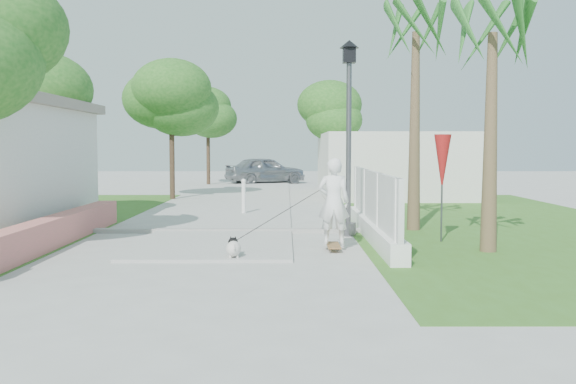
{
  "coord_description": "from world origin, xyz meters",
  "views": [
    {
      "loc": [
        1.48,
        -9.12,
        2.03
      ],
      "look_at": [
        1.52,
        4.15,
        1.1
      ],
      "focal_mm": 40.0,
      "sensor_mm": 36.0,
      "label": 1
    }
  ],
  "objects_px": {
    "patio_umbrella": "(442,163)",
    "parked_car": "(265,170)",
    "dog": "(233,248)",
    "skateboarder": "(292,212)",
    "street_lamp": "(349,130)",
    "bollard": "(244,196)"
  },
  "relations": [
    {
      "from": "dog",
      "to": "skateboarder",
      "type": "bearing_deg",
      "value": 28.74
    },
    {
      "from": "parked_car",
      "to": "dog",
      "type": "bearing_deg",
      "value": 156.43
    },
    {
      "from": "bollard",
      "to": "skateboarder",
      "type": "relative_size",
      "value": 0.5
    },
    {
      "from": "skateboarder",
      "to": "parked_car",
      "type": "height_order",
      "value": "skateboarder"
    },
    {
      "from": "bollard",
      "to": "skateboarder",
      "type": "xyz_separation_m",
      "value": [
        1.39,
        -6.92,
        0.21
      ]
    },
    {
      "from": "street_lamp",
      "to": "patio_umbrella",
      "type": "bearing_deg",
      "value": -27.76
    },
    {
      "from": "street_lamp",
      "to": "dog",
      "type": "bearing_deg",
      "value": -126.59
    },
    {
      "from": "patio_umbrella",
      "to": "parked_car",
      "type": "height_order",
      "value": "patio_umbrella"
    },
    {
      "from": "dog",
      "to": "parked_car",
      "type": "xyz_separation_m",
      "value": [
        -0.23,
        24.33,
        0.53
      ]
    },
    {
      "from": "patio_umbrella",
      "to": "parked_car",
      "type": "xyz_separation_m",
      "value": [
        -4.5,
        22.13,
        -0.93
      ]
    },
    {
      "from": "bollard",
      "to": "parked_car",
      "type": "bearing_deg",
      "value": 89.65
    },
    {
      "from": "skateboarder",
      "to": "bollard",
      "type": "bearing_deg",
      "value": -74.46
    },
    {
      "from": "patio_umbrella",
      "to": "skateboarder",
      "type": "height_order",
      "value": "patio_umbrella"
    },
    {
      "from": "street_lamp",
      "to": "skateboarder",
      "type": "height_order",
      "value": "street_lamp"
    },
    {
      "from": "street_lamp",
      "to": "dog",
      "type": "distance_m",
      "value": 4.55
    },
    {
      "from": "street_lamp",
      "to": "patio_umbrella",
      "type": "xyz_separation_m",
      "value": [
        1.9,
        -1.0,
        -0.74
      ]
    },
    {
      "from": "patio_umbrella",
      "to": "bollard",
      "type": "bearing_deg",
      "value": 129.91
    },
    {
      "from": "skateboarder",
      "to": "street_lamp",
      "type": "bearing_deg",
      "value": -114.23
    },
    {
      "from": "bollard",
      "to": "dog",
      "type": "height_order",
      "value": "bollard"
    },
    {
      "from": "bollard",
      "to": "skateboarder",
      "type": "bearing_deg",
      "value": -78.61
    },
    {
      "from": "street_lamp",
      "to": "skateboarder",
      "type": "bearing_deg",
      "value": -118.38
    },
    {
      "from": "patio_umbrella",
      "to": "skateboarder",
      "type": "distance_m",
      "value": 3.62
    }
  ]
}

